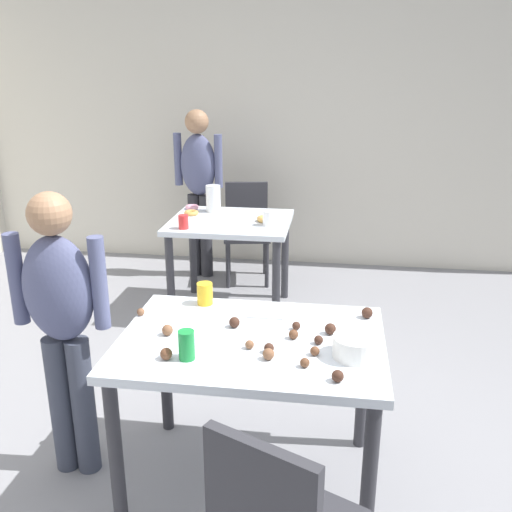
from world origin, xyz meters
TOP-DOWN VIEW (x-y plane):
  - ground_plane at (0.00, 0.00)m, footprint 6.40×6.40m
  - wall_back at (0.00, 3.20)m, footprint 6.40×0.10m
  - dining_table_near at (-0.03, -0.01)m, footprint 1.14×0.81m
  - dining_table_far at (-0.49, 1.90)m, footprint 0.90×0.78m
  - chair_far_table at (-0.48, 2.65)m, footprint 0.46×0.46m
  - person_girl_near at (-0.88, -0.04)m, footprint 0.45×0.20m
  - person_adult_far at (-0.91, 2.65)m, footprint 0.46×0.24m
  - mixing_bowl at (0.41, -0.11)m, footprint 0.18×0.18m
  - soda_can at (-0.26, -0.23)m, footprint 0.07×0.07m
  - fork_near at (-0.00, 0.20)m, footprint 0.17×0.02m
  - cup_near_0 at (-0.31, 0.32)m, footprint 0.08×0.08m
  - cake_ball_0 at (0.06, -0.13)m, footprint 0.04×0.04m
  - cake_ball_1 at (-0.34, -0.24)m, footprint 0.05×0.05m
  - cake_ball_2 at (0.21, -0.23)m, footprint 0.04×0.04m
  - cake_ball_3 at (0.47, 0.27)m, footprint 0.05×0.05m
  - cake_ball_4 at (-0.12, 0.08)m, footprint 0.05×0.05m
  - cake_ball_5 at (0.30, 0.08)m, footprint 0.05×0.05m
  - cake_ball_6 at (-0.02, -0.11)m, footprint 0.04×0.04m
  - cake_ball_7 at (0.25, -0.13)m, footprint 0.04×0.04m
  - cake_ball_8 at (0.15, 0.10)m, footprint 0.04×0.04m
  - cake_ball_9 at (0.15, 0.01)m, footprint 0.04×0.04m
  - cake_ball_10 at (0.06, -0.19)m, footprint 0.05×0.05m
  - cake_ball_11 at (0.34, -0.32)m, footprint 0.05×0.05m
  - cake_ball_12 at (-0.40, -0.04)m, footprint 0.05×0.05m
  - cake_ball_13 at (0.26, -0.03)m, footprint 0.04×0.04m
  - cake_ball_14 at (-0.58, 0.14)m, footprint 0.04×0.04m
  - pitcher_far at (-0.67, 2.13)m, footprint 0.12×0.12m
  - cup_far_0 at (-0.18, 1.78)m, footprint 0.09×0.09m
  - cup_far_1 at (-0.77, 1.61)m, footprint 0.07×0.07m
  - donut_far_0 at (-0.82, 2.00)m, footprint 0.11×0.11m
  - donut_far_1 at (-0.21, 1.89)m, footprint 0.13×0.13m
  - donut_far_2 at (-0.86, 2.18)m, footprint 0.11×0.11m

SIDE VIEW (x-z plane):
  - ground_plane at x=0.00m, z-range 0.00..0.00m
  - chair_far_table at x=-0.48m, z-range 0.06..0.93m
  - dining_table_far at x=-0.49m, z-range 0.26..1.01m
  - dining_table_near at x=-0.03m, z-range 0.27..1.02m
  - fork_near at x=0.00m, z-range 0.75..0.76m
  - donut_far_2 at x=-0.86m, z-range 0.75..0.78m
  - donut_far_0 at x=-0.82m, z-range 0.75..0.78m
  - cake_ball_14 at x=-0.58m, z-range 0.75..0.79m
  - cake_ball_6 at x=-0.02m, z-range 0.75..0.79m
  - cake_ball_8 at x=0.15m, z-range 0.75..0.79m
  - cake_ball_2 at x=0.21m, z-range 0.75..0.79m
  - cake_ball_7 at x=0.25m, z-range 0.75..0.79m
  - cake_ball_13 at x=0.26m, z-range 0.75..0.79m
  - donut_far_1 at x=-0.21m, z-range 0.75..0.79m
  - cake_ball_0 at x=0.06m, z-range 0.75..0.79m
  - cake_ball_9 at x=0.15m, z-range 0.75..0.79m
  - cake_ball_11 at x=0.34m, z-range 0.75..0.80m
  - cake_ball_10 at x=0.06m, z-range 0.75..0.80m
  - cake_ball_12 at x=-0.40m, z-range 0.75..0.80m
  - cake_ball_4 at x=-0.12m, z-range 0.75..0.80m
  - cake_ball_1 at x=-0.34m, z-range 0.75..0.80m
  - cake_ball_5 at x=0.30m, z-range 0.75..0.80m
  - cake_ball_3 at x=0.47m, z-range 0.75..0.80m
  - mixing_bowl at x=0.41m, z-range 0.75..0.84m
  - cup_far_1 at x=-0.77m, z-range 0.75..0.85m
  - cup_near_0 at x=-0.31m, z-range 0.75..0.86m
  - cup_far_0 at x=-0.18m, z-range 0.75..0.86m
  - soda_can at x=-0.26m, z-range 0.75..0.87m
  - person_girl_near at x=-0.88m, z-range 0.12..1.50m
  - pitcher_far at x=-0.67m, z-range 0.75..0.96m
  - person_adult_far at x=-0.91m, z-range 0.15..1.65m
  - wall_back at x=0.00m, z-range 0.00..2.60m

